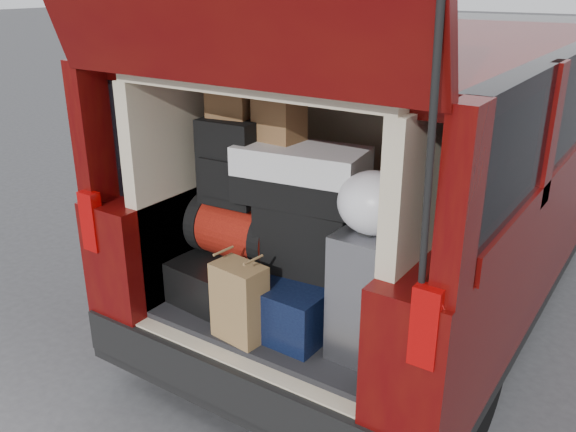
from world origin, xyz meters
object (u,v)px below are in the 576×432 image
Objects in this scene: red_duffel at (239,229)px; black_soft_case at (308,237)px; twotone_duffel at (301,175)px; black_hardshell at (227,275)px; navy_hardshell at (297,295)px; backpack at (230,162)px; kraft_bag at (240,302)px; silver_roller at (371,290)px.

red_duffel is 1.04× the size of black_soft_case.
black_hardshell is at bearing 179.67° from twotone_duffel.
navy_hardshell is 1.41× the size of backpack.
black_soft_case is at bearing 10.95° from black_hardshell.
kraft_bag is 0.46m from red_duffel.
kraft_bag is at bearing -111.64° from navy_hardshell.
black_soft_case is 0.30m from twotone_duffel.
twotone_duffel is (0.43, 0.06, 0.61)m from black_hardshell.
kraft_bag is 0.81× the size of black_soft_case.
twotone_duffel is at bearing 169.43° from silver_roller.
black_soft_case is (-0.38, 0.08, 0.13)m from silver_roller.
red_duffel is (-0.79, 0.07, 0.08)m from silver_roller.
black_hardshell is at bearing 171.89° from backpack.
black_soft_case reaches higher than black_hardshell.
backpack is (-0.27, 0.29, 0.55)m from kraft_bag.
backpack is 0.70× the size of twotone_duffel.
black_hardshell is at bearing 179.01° from silver_roller.
red_duffel is 1.14× the size of backpack.
twotone_duffel reaches higher than silver_roller.
kraft_bag is 0.68m from backpack.
backpack is (-0.39, -0.00, 0.61)m from navy_hardshell.
red_duffel is at bearing 176.08° from silver_roller.
silver_roller is at bearing -19.69° from twotone_duffel.
silver_roller is at bearing -17.86° from black_soft_case.
silver_roller is 0.80m from red_duffel.
black_hardshell is 0.75m from twotone_duffel.
silver_roller reaches higher than kraft_bag.
kraft_bag is (0.32, -0.30, 0.08)m from black_hardshell.
backpack is (-0.42, -0.05, 0.32)m from black_soft_case.
black_hardshell is at bearing -179.95° from black_soft_case.
backpack is (-0.80, 0.03, 0.45)m from silver_roller.
black_soft_case is 1.10× the size of backpack.
silver_roller is 1.57× the size of kraft_bag.
black_soft_case is 0.77× the size of twotone_duffel.
silver_roller is at bearing 32.52° from kraft_bag.
red_duffel is at bearing 36.06° from black_hardshell.
kraft_bag is 0.89× the size of backpack.
black_hardshell is 0.92× the size of navy_hardshell.
black_hardshell is 0.57m from black_soft_case.
red_duffel is 0.37m from backpack.
silver_roller is at bearing -5.97° from backpack.
silver_roller is 0.41m from black_soft_case.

